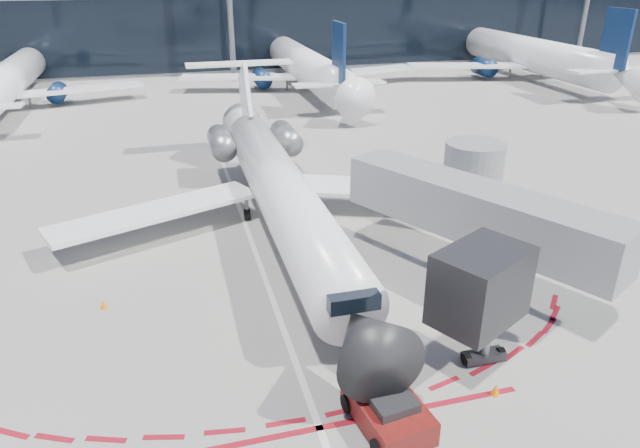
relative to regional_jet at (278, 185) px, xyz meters
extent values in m
plane|color=gray|center=(-1.80, -3.80, -2.51)|extent=(260.00, 260.00, 0.00)
cube|color=silver|center=(-1.80, -1.80, -2.51)|extent=(0.25, 40.00, 0.01)
cube|color=maroon|center=(-1.80, -15.30, -2.51)|extent=(14.00, 0.25, 0.01)
cube|color=gray|center=(-1.80, 61.20, 2.49)|extent=(150.00, 24.00, 10.00)
cube|color=black|center=(-1.80, 49.15, 2.49)|extent=(150.00, 0.20, 9.00)
cube|color=gray|center=(7.20, -8.30, 1.09)|extent=(8.22, 12.61, 2.30)
cube|color=black|center=(4.15, -14.04, 1.09)|extent=(3.86, 3.44, 2.60)
cylinder|color=slate|center=(4.95, -13.64, -1.31)|extent=(0.36, 0.36, 2.40)
cube|color=black|center=(4.95, -13.64, -2.29)|extent=(1.60, 0.60, 0.30)
cylinder|color=gray|center=(10.25, -2.56, -0.11)|extent=(3.20, 3.20, 4.80)
cylinder|color=black|center=(10.25, -2.56, -2.26)|extent=(4.00, 4.00, 0.50)
cylinder|color=white|center=(0.00, -1.24, -0.04)|extent=(2.85, 23.20, 2.85)
cone|color=black|center=(0.00, -14.31, -0.04)|extent=(2.85, 2.95, 2.85)
cone|color=white|center=(0.00, 12.26, -0.04)|extent=(2.85, 3.80, 2.85)
cube|color=black|center=(0.00, -12.63, 0.54)|extent=(1.79, 1.48, 0.58)
cube|color=white|center=(-6.54, 0.34, -0.98)|extent=(11.30, 6.70, 0.33)
cube|color=white|center=(6.54, 0.34, -0.98)|extent=(11.30, 6.70, 0.33)
cube|color=white|center=(0.00, 11.21, 2.50)|extent=(0.26, 4.95, 5.03)
cube|color=white|center=(0.00, 13.42, 4.39)|extent=(7.59, 1.69, 0.17)
cylinder|color=slate|center=(-2.16, 8.04, 0.23)|extent=(1.58, 3.59, 1.58)
cylinder|color=slate|center=(2.16, 8.04, 0.23)|extent=(1.58, 3.59, 1.58)
cylinder|color=black|center=(0.00, -10.94, -2.22)|extent=(0.23, 0.59, 0.59)
cylinder|color=black|center=(-1.58, 1.40, -2.18)|extent=(0.32, 0.67, 0.67)
cylinder|color=black|center=(1.58, 1.40, -2.18)|extent=(0.32, 0.67, 0.67)
cylinder|color=slate|center=(0.00, -10.94, -1.93)|extent=(0.19, 0.19, 1.16)
cube|color=#50100B|center=(0.34, -15.68, -1.99)|extent=(2.31, 3.27, 0.85)
cube|color=black|center=(0.38, -15.96, -1.42)|extent=(1.48, 1.32, 0.33)
cylinder|color=slate|center=(0.04, -13.62, -2.18)|extent=(0.44, 2.46, 0.09)
cylinder|color=black|center=(-0.41, -16.84, -2.21)|extent=(0.35, 0.64, 0.61)
cylinder|color=black|center=(1.38, -16.59, -2.21)|extent=(0.35, 0.64, 0.61)
cylinder|color=black|center=(-0.70, -14.78, -2.21)|extent=(0.35, 0.64, 0.61)
cylinder|color=black|center=(1.08, -14.52, -2.21)|extent=(0.35, 0.64, 0.61)
cone|color=orange|center=(-8.90, -6.21, -2.30)|extent=(0.31, 0.31, 0.43)
cone|color=orange|center=(4.41, -15.39, -2.29)|extent=(0.32, 0.32, 0.44)
camera|label=1|loc=(-5.39, -28.58, 10.94)|focal=32.00mm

